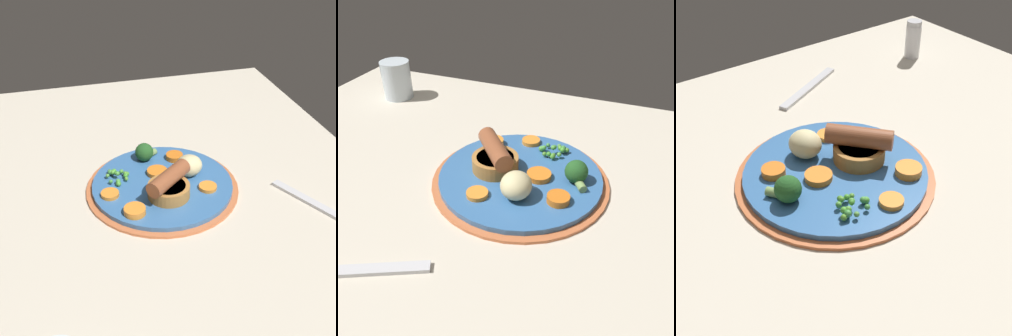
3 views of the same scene
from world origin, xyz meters
The scene contains 12 objects.
dining_table centered at (0.00, 0.00, 1.50)cm, with size 110.00×80.00×3.00cm, color beige.
dinner_plate centered at (-1.59, -2.68, 3.57)cm, with size 28.70×28.70×1.40cm.
sausage_pudding centered at (2.78, -2.62, 6.61)cm, with size 8.48×9.26×5.37cm.
pea_pile centered at (-5.00, -10.62, 5.23)cm, with size 5.27×4.52×1.77cm.
broccoli_floret_near centered at (-10.38, -4.03, 6.16)cm, with size 4.14×4.84×3.67cm.
potato_chunk_0 centered at (-2.93, 2.93, 6.44)cm, with size 4.72×5.13×4.08cm, color beige.
carrot_slice_0 centered at (-0.02, -12.86, 4.77)cm, with size 3.31×3.31×0.73cm, color orange.
carrot_slice_1 centered at (2.52, 4.93, 4.76)cm, with size 3.32×3.32×0.71cm, color orange.
carrot_slice_2 centered at (-9.10, 1.80, 4.95)cm, with size 3.42×3.42×1.10cm, color orange.
carrot_slice_3 centered at (-4.67, -2.92, 4.86)cm, with size 3.92×3.92×0.91cm, color orange.
carrot_slice_6 centered at (6.17, -9.56, 4.99)cm, with size 3.80×3.80×1.18cm, color orange.
fork centered at (10.59, 22.49, 3.30)cm, with size 18.00×1.60×0.60cm, color silver.
Camera 1 is at (68.35, -20.53, 54.73)cm, focal length 50.00 mm.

